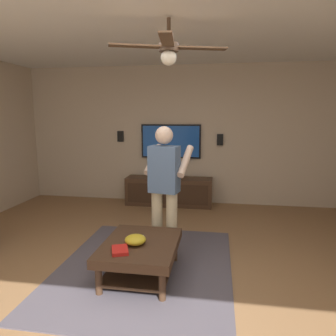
# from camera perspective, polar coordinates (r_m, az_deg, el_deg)

# --- Properties ---
(ground_plane) EXTENTS (7.99, 7.99, 0.00)m
(ground_plane) POSITION_cam_1_polar(r_m,az_deg,el_deg) (3.49, -2.20, -20.73)
(ground_plane) COLOR olive
(wall_back_tv) EXTENTS (0.10, 6.86, 2.75)m
(wall_back_tv) POSITION_cam_1_polar(r_m,az_deg,el_deg) (6.30, 3.71, 6.04)
(wall_back_tv) COLOR #C6B299
(wall_back_tv) RESTS_ON ground
(ceiling_slab) EXTENTS (6.71, 6.86, 0.10)m
(ceiling_slab) POSITION_cam_1_polar(r_m,az_deg,el_deg) (3.19, -2.57, 28.47)
(ceiling_slab) COLOR white
(area_rug) EXTENTS (2.45, 2.00, 0.01)m
(area_rug) POSITION_cam_1_polar(r_m,az_deg,el_deg) (3.83, -4.26, -17.73)
(area_rug) COLOR #514C56
(area_rug) RESTS_ON ground
(coffee_table) EXTENTS (1.00, 0.80, 0.40)m
(coffee_table) POSITION_cam_1_polar(r_m,az_deg,el_deg) (3.53, -5.11, -15.02)
(coffee_table) COLOR #422B1C
(coffee_table) RESTS_ON ground
(media_console) EXTENTS (0.45, 1.70, 0.55)m
(media_console) POSITION_cam_1_polar(r_m,az_deg,el_deg) (6.18, 0.18, -4.32)
(media_console) COLOR #422B1C
(media_console) RESTS_ON ground
(tv) EXTENTS (0.05, 1.20, 0.68)m
(tv) POSITION_cam_1_polar(r_m,az_deg,el_deg) (6.26, 0.53, 4.94)
(tv) COLOR black
(person_standing) EXTENTS (0.60, 0.61, 1.64)m
(person_standing) POSITION_cam_1_polar(r_m,az_deg,el_deg) (3.88, -0.61, -2.76)
(person_standing) COLOR #C6B793
(person_standing) RESTS_ON ground
(bowl) EXTENTS (0.23, 0.23, 0.10)m
(bowl) POSITION_cam_1_polar(r_m,az_deg,el_deg) (3.42, -6.03, -13.00)
(bowl) COLOR gold
(bowl) RESTS_ON coffee_table
(remote_white) EXTENTS (0.12, 0.15, 0.02)m
(remote_white) POSITION_cam_1_polar(r_m,az_deg,el_deg) (3.58, -5.59, -12.66)
(remote_white) COLOR white
(remote_white) RESTS_ON coffee_table
(book) EXTENTS (0.26, 0.23, 0.04)m
(book) POSITION_cam_1_polar(r_m,az_deg,el_deg) (3.28, -8.85, -14.73)
(book) COLOR red
(book) RESTS_ON coffee_table
(vase_round) EXTENTS (0.22, 0.22, 0.22)m
(vase_round) POSITION_cam_1_polar(r_m,az_deg,el_deg) (6.06, 1.09, -0.89)
(vase_round) COLOR gold
(vase_round) RESTS_ON media_console
(wall_speaker_left) EXTENTS (0.06, 0.12, 0.22)m
(wall_speaker_left) POSITION_cam_1_polar(r_m,az_deg,el_deg) (6.20, 9.56, 5.17)
(wall_speaker_left) COLOR black
(wall_speaker_right) EXTENTS (0.06, 0.12, 0.22)m
(wall_speaker_right) POSITION_cam_1_polar(r_m,az_deg,el_deg) (6.51, -8.73, 5.79)
(wall_speaker_right) COLOR black
(ceiling_fan) EXTENTS (1.21, 1.18, 0.46)m
(ceiling_fan) POSITION_cam_1_polar(r_m,az_deg,el_deg) (3.34, 0.12, 20.86)
(ceiling_fan) COLOR #4C3828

